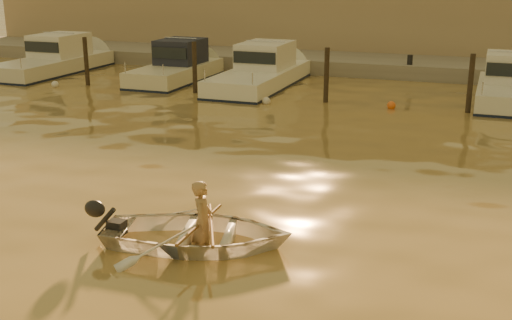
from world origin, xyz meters
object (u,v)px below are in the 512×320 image
at_px(dinghy, 198,234).
at_px(moored_boat_0, 52,59).
at_px(person, 203,222).
at_px(moored_boat_1, 175,67).
at_px(moored_boat_2, 260,72).
at_px(moored_boat_4, 507,86).
at_px(waterfront_building, 391,13).

relative_size(dinghy, moored_boat_0, 0.44).
bearing_deg(moored_boat_0, person, -45.86).
relative_size(moored_boat_0, moored_boat_1, 1.19).
xyz_separation_m(moored_boat_2, moored_boat_4, (9.59, 0.00, 0.00)).
bearing_deg(waterfront_building, moored_boat_0, -141.74).
relative_size(person, waterfront_building, 0.03).
bearing_deg(moored_boat_0, waterfront_building, 38.26).
relative_size(moored_boat_1, moored_boat_4, 1.02).
height_order(moored_boat_1, waterfront_building, waterfront_building).
bearing_deg(dinghy, moored_boat_2, 2.34).
height_order(moored_boat_0, moored_boat_2, same).
distance_m(dinghy, moored_boat_1, 17.44).
bearing_deg(moored_boat_1, moored_boat_0, 180.00).
bearing_deg(moored_boat_4, dinghy, -108.71).
relative_size(moored_boat_1, waterfront_building, 0.14).
height_order(dinghy, person, person).
distance_m(moored_boat_1, waterfront_building, 13.42).
height_order(moored_boat_0, moored_boat_4, same).
relative_size(moored_boat_4, waterfront_building, 0.14).
bearing_deg(moored_boat_2, moored_boat_0, 180.00).
xyz_separation_m(moored_boat_0, moored_boat_1, (6.46, 0.00, 0.00)).
distance_m(moored_boat_1, moored_boat_2, 3.91).
bearing_deg(moored_boat_0, moored_boat_4, 0.00).
relative_size(dinghy, moored_boat_2, 0.43).
xyz_separation_m(moored_boat_2, waterfront_building, (3.58, 11.00, 1.77)).
distance_m(person, moored_boat_2, 15.96).
height_order(dinghy, moored_boat_4, moored_boat_4).
relative_size(moored_boat_0, waterfront_building, 0.17).
height_order(moored_boat_2, moored_boat_4, same).
xyz_separation_m(dinghy, waterfront_building, (-0.81, 26.34, 2.17)).
relative_size(moored_boat_1, moored_boat_2, 0.81).
xyz_separation_m(dinghy, moored_boat_2, (-4.39, 15.34, 0.40)).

